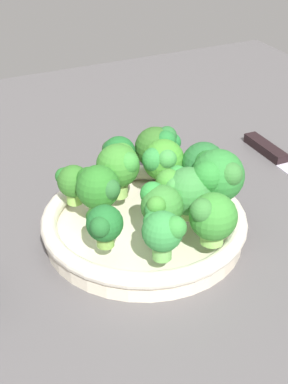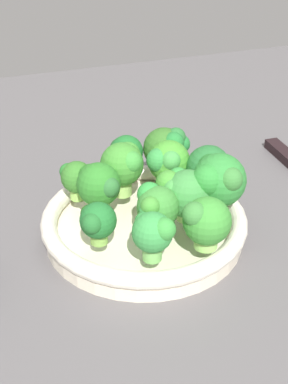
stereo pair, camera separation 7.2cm
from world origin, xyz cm
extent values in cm
cube|color=#585557|center=(0.00, 0.00, -1.25)|extent=(130.00, 130.00, 2.50)
cylinder|color=#EEE1C6|center=(-1.26, 0.58, 0.86)|extent=(25.27, 25.27, 1.71)
torus|color=white|center=(-1.26, 0.58, 2.76)|extent=(26.32, 26.32, 2.09)
cylinder|color=#95C869|center=(-9.95, 3.66, 5.10)|extent=(1.82, 1.82, 2.60)
sphere|color=#2E8233|center=(-9.95, 3.66, 8.57)|extent=(6.67, 6.67, 6.67)
sphere|color=#2C8531|center=(-8.02, 4.48, 9.38)|extent=(3.97, 3.97, 3.97)
sphere|color=#377B34|center=(-10.31, 5.76, 9.77)|extent=(3.01, 3.01, 3.01)
cylinder|color=#96C66A|center=(-5.82, 3.66, 4.64)|extent=(2.59, 2.59, 1.68)
sphere|color=#3A863C|center=(-5.82, 3.66, 7.43)|extent=(5.98, 5.98, 5.98)
sphere|color=#408F30|center=(-3.88, 2.16, 8.41)|extent=(3.26, 3.26, 3.26)
sphere|color=green|center=(-5.37, 1.62, 8.73)|extent=(2.49, 2.49, 2.49)
sphere|color=#40913F|center=(-3.99, 3.47, 8.36)|extent=(2.57, 2.57, 2.57)
cylinder|color=#7BBE5D|center=(3.89, -1.77, 4.79)|extent=(2.64, 2.64, 1.96)
sphere|color=#2C7826|center=(3.89, -1.77, 7.57)|extent=(5.54, 5.54, 5.54)
sphere|color=#2A672E|center=(3.04, -0.45, 8.02)|extent=(2.63, 2.63, 2.63)
sphere|color=#256F1F|center=(4.44, -3.50, 7.90)|extent=(3.19, 3.19, 3.19)
cylinder|color=#84BA50|center=(5.78, 4.92, 4.65)|extent=(2.06, 2.06, 1.69)
sphere|color=#1F692A|center=(5.78, 4.92, 6.89)|extent=(4.31, 4.31, 4.31)
sphere|color=#216429|center=(6.75, 6.06, 7.42)|extent=(2.45, 2.45, 2.45)
sphere|color=#215E1C|center=(6.50, 3.74, 7.26)|extent=(2.11, 2.11, 2.11)
cylinder|color=#8ACE5F|center=(-1.45, 5.09, 4.72)|extent=(2.08, 2.08, 1.84)
sphere|color=#3A8433|center=(-1.45, 5.09, 7.30)|extent=(5.09, 5.09, 5.09)
sphere|color=green|center=(-0.87, 3.73, 8.39)|extent=(2.98, 2.98, 2.98)
sphere|color=#408E32|center=(-0.20, 6.46, 8.54)|extent=(2.29, 2.29, 2.29)
sphere|color=#348D3E|center=(-0.17, 6.32, 7.91)|extent=(2.58, 2.58, 2.58)
cylinder|color=#A3D071|center=(-7.01, -7.70, 4.92)|extent=(1.98, 1.98, 2.23)
sphere|color=#326824|center=(-7.01, -7.70, 7.91)|extent=(5.77, 5.77, 5.77)
sphere|color=#247530|center=(-7.81, -6.23, 9.38)|extent=(2.88, 2.88, 2.88)
sphere|color=#286B30|center=(-8.59, -7.38, 9.48)|extent=(2.72, 2.72, 2.72)
sphere|color=#237832|center=(-9.31, -7.35, 8.37)|extent=(2.67, 2.67, 2.67)
cylinder|color=#91CC57|center=(5.82, -5.43, 4.72)|extent=(2.10, 2.10, 1.82)
sphere|color=#347427|center=(5.82, -5.43, 6.99)|extent=(4.19, 4.19, 4.19)
sphere|color=#33792B|center=(4.47, -4.68, 7.32)|extent=(2.05, 2.05, 2.05)
sphere|color=#257027|center=(6.72, -6.50, 7.39)|extent=(2.24, 2.24, 2.24)
sphere|color=#256A28|center=(6.18, -6.81, 7.21)|extent=(2.27, 2.27, 2.27)
cylinder|color=#75C25E|center=(0.94, 9.83, 4.86)|extent=(2.21, 2.21, 2.11)
sphere|color=green|center=(0.94, 9.83, 7.41)|extent=(4.61, 4.61, 4.61)
sphere|color=#368B2E|center=(0.89, 8.51, 7.84)|extent=(2.08, 2.08, 2.08)
sphere|color=green|center=(-0.36, 10.94, 8.33)|extent=(2.61, 2.61, 2.61)
sphere|color=#2E8839|center=(1.35, 8.23, 7.90)|extent=(2.16, 2.16, 2.16)
cylinder|color=#9ECD65|center=(0.36, -4.55, 5.13)|extent=(2.49, 2.49, 2.66)
sphere|color=#3B852D|center=(0.36, -4.55, 8.31)|extent=(5.69, 5.69, 5.69)
sphere|color=#3E8F31|center=(-1.31, -6.19, 8.71)|extent=(3.33, 3.33, 3.33)
sphere|color=#3A8F36|center=(-0.74, -3.15, 9.18)|extent=(3.00, 3.00, 3.00)
cylinder|color=#91C361|center=(-1.88, -8.53, 5.09)|extent=(2.66, 2.66, 2.56)
sphere|color=#1E6729|center=(-1.88, -8.53, 7.85)|extent=(4.57, 4.57, 4.57)
sphere|color=#1C6A22|center=(-0.64, -7.04, 8.76)|extent=(1.90, 1.90, 1.90)
sphere|color=#1B611B|center=(-1.55, -7.31, 8.49)|extent=(2.20, 2.20, 2.20)
sphere|color=#2A5729|center=(-1.10, -9.61, 8.16)|extent=(2.38, 2.38, 2.38)
cylinder|color=#87C156|center=(-6.25, -3.83, 5.00)|extent=(2.13, 2.13, 2.39)
sphere|color=#41942E|center=(-6.25, -3.83, 8.01)|extent=(5.59, 5.59, 5.59)
sphere|color=#31893B|center=(-4.62, -3.38, 8.67)|extent=(3.23, 3.23, 3.23)
sphere|color=#409441|center=(-5.86, -2.18, 9.03)|extent=(2.63, 2.63, 2.63)
sphere|color=green|center=(-7.35, -5.36, 8.53)|extent=(3.27, 3.27, 3.27)
cylinder|color=#93D263|center=(-5.67, 9.70, 4.67)|extent=(2.76, 2.76, 1.73)
sphere|color=#398D32|center=(-5.67, 9.70, 7.36)|extent=(5.61, 5.61, 5.61)
sphere|color=#398035|center=(-3.95, 9.95, 8.83)|extent=(2.82, 2.82, 2.82)
sphere|color=#308138|center=(-6.15, 7.92, 7.67)|extent=(2.78, 2.78, 2.78)
cylinder|color=#9FCF65|center=(-10.52, -0.71, 4.94)|extent=(2.78, 2.78, 2.27)
sphere|color=#25692F|center=(-10.52, -0.71, 7.96)|extent=(5.80, 5.80, 5.80)
sphere|color=#226A25|center=(-9.93, 1.01, 9.07)|extent=(3.28, 3.28, 3.28)
sphere|color=#336D30|center=(-11.83, -2.35, 8.48)|extent=(2.96, 2.96, 2.96)
sphere|color=#23691F|center=(-10.12, 1.47, 9.03)|extent=(3.07, 3.07, 3.07)
cube|color=black|center=(-29.66, -12.24, 0.75)|extent=(2.34, 9.63, 1.50)
camera|label=1|loc=(25.23, 55.75, 44.16)|focal=54.15mm
camera|label=2|loc=(18.61, 58.47, 44.16)|focal=54.15mm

